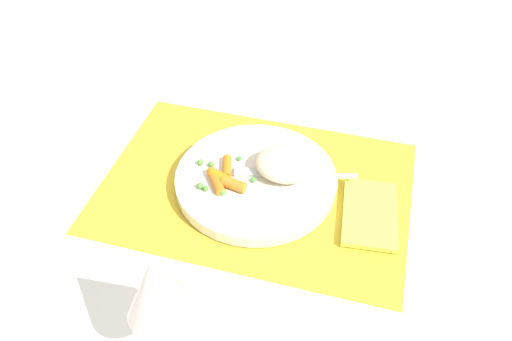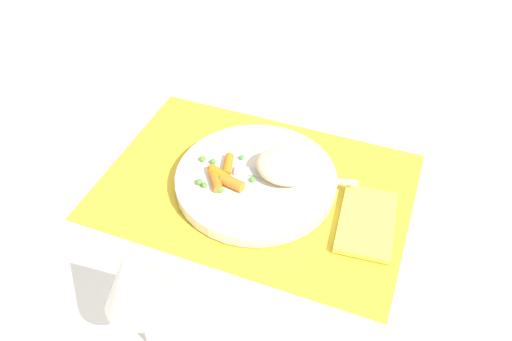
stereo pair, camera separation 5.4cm
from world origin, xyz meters
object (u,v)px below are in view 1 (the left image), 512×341
(plate, at_px, (256,180))
(rice_mound, at_px, (285,164))
(wine_glass, at_px, (158,290))
(fork, at_px, (282,174))
(carrot_portion, at_px, (224,178))
(napkin, at_px, (370,213))

(plate, height_order, rice_mound, rice_mound)
(rice_mound, relative_size, wine_glass, 0.51)
(plate, xyz_separation_m, fork, (-0.04, -0.01, 0.01))
(carrot_portion, height_order, fork, carrot_portion)
(fork, distance_m, napkin, 0.14)
(carrot_portion, distance_m, napkin, 0.22)
(carrot_portion, height_order, wine_glass, wine_glass)
(plate, bearing_deg, napkin, 174.49)
(rice_mound, distance_m, fork, 0.02)
(fork, bearing_deg, napkin, 169.26)
(wine_glass, distance_m, napkin, 0.35)
(plate, relative_size, fork, 1.33)
(wine_glass, bearing_deg, plate, -94.53)
(wine_glass, height_order, napkin, wine_glass)
(plate, height_order, carrot_portion, carrot_portion)
(wine_glass, bearing_deg, napkin, -126.45)
(fork, bearing_deg, wine_glass, 78.35)
(rice_mound, bearing_deg, plate, 22.31)
(carrot_portion, xyz_separation_m, fork, (-0.08, -0.03, -0.00))
(rice_mound, xyz_separation_m, wine_glass, (0.06, 0.30, 0.08))
(fork, relative_size, wine_glass, 1.03)
(carrot_portion, bearing_deg, plate, -148.79)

